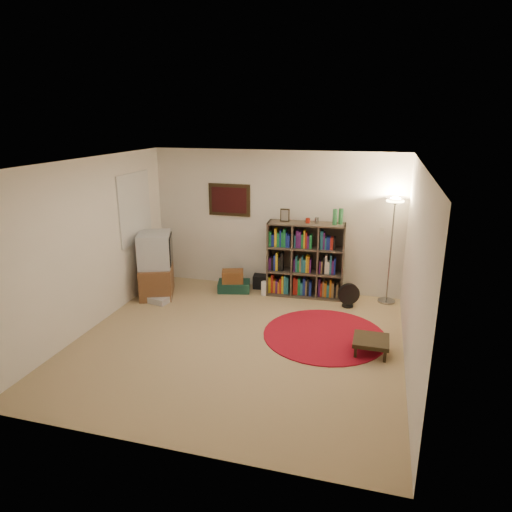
{
  "coord_description": "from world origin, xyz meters",
  "views": [
    {
      "loc": [
        1.79,
        -5.52,
        3.06
      ],
      "look_at": [
        0.1,
        0.6,
        1.1
      ],
      "focal_mm": 32.0,
      "sensor_mm": 36.0,
      "label": 1
    }
  ],
  "objects_px": {
    "suitcase": "(234,286)",
    "floor_fan": "(349,295)",
    "tv_stand": "(156,266)",
    "side_table": "(371,341)",
    "bookshelf": "(304,261)",
    "floor_lamp": "(394,216)"
  },
  "relations": [
    {
      "from": "bookshelf",
      "to": "suitcase",
      "type": "distance_m",
      "value": 1.37
    },
    {
      "from": "bookshelf",
      "to": "floor_lamp",
      "type": "distance_m",
      "value": 1.67
    },
    {
      "from": "tv_stand",
      "to": "suitcase",
      "type": "xyz_separation_m",
      "value": [
        1.25,
        0.53,
        -0.45
      ]
    },
    {
      "from": "floor_fan",
      "to": "tv_stand",
      "type": "distance_m",
      "value": 3.35
    },
    {
      "from": "bookshelf",
      "to": "side_table",
      "type": "relative_size",
      "value": 3.37
    },
    {
      "from": "side_table",
      "to": "bookshelf",
      "type": "bearing_deg",
      "value": 123.9
    },
    {
      "from": "tv_stand",
      "to": "suitcase",
      "type": "height_order",
      "value": "tv_stand"
    },
    {
      "from": "side_table",
      "to": "floor_fan",
      "type": "bearing_deg",
      "value": 105.48
    },
    {
      "from": "floor_fan",
      "to": "tv_stand",
      "type": "bearing_deg",
      "value": 164.42
    },
    {
      "from": "bookshelf",
      "to": "side_table",
      "type": "bearing_deg",
      "value": -59.3
    },
    {
      "from": "floor_fan",
      "to": "bookshelf",
      "type": "bearing_deg",
      "value": 136.45
    },
    {
      "from": "floor_fan",
      "to": "side_table",
      "type": "relative_size",
      "value": 0.88
    },
    {
      "from": "floor_fan",
      "to": "suitcase",
      "type": "bearing_deg",
      "value": 153.28
    },
    {
      "from": "floor_fan",
      "to": "suitcase",
      "type": "height_order",
      "value": "floor_fan"
    },
    {
      "from": "bookshelf",
      "to": "floor_fan",
      "type": "relative_size",
      "value": 3.84
    },
    {
      "from": "bookshelf",
      "to": "suitcase",
      "type": "relative_size",
      "value": 2.47
    },
    {
      "from": "suitcase",
      "to": "floor_fan",
      "type": "bearing_deg",
      "value": -19.18
    },
    {
      "from": "floor_lamp",
      "to": "tv_stand",
      "type": "bearing_deg",
      "value": -169.29
    },
    {
      "from": "floor_fan",
      "to": "suitcase",
      "type": "relative_size",
      "value": 0.64
    },
    {
      "from": "bookshelf",
      "to": "floor_lamp",
      "type": "relative_size",
      "value": 0.87
    },
    {
      "from": "floor_lamp",
      "to": "suitcase",
      "type": "bearing_deg",
      "value": -175.52
    },
    {
      "from": "bookshelf",
      "to": "floor_fan",
      "type": "bearing_deg",
      "value": -25.16
    }
  ]
}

